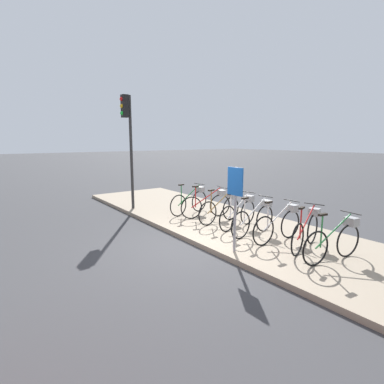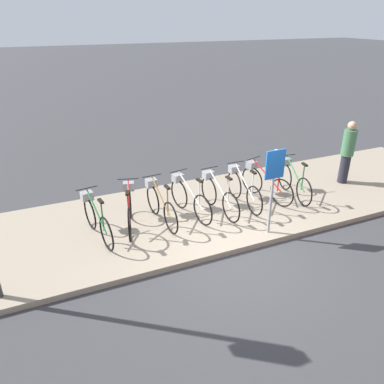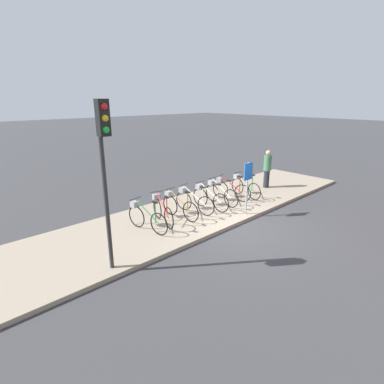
{
  "view_description": "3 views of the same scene",
  "coord_description": "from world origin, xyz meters",
  "views": [
    {
      "loc": [
        5.44,
        -4.19,
        2.56
      ],
      "look_at": [
        -1.04,
        0.57,
        1.16
      ],
      "focal_mm": 28.0,
      "sensor_mm": 36.0,
      "label": 1
    },
    {
      "loc": [
        -3.37,
        -5.4,
        4.37
      ],
      "look_at": [
        -0.37,
        1.5,
        0.79
      ],
      "focal_mm": 35.0,
      "sensor_mm": 36.0,
      "label": 2
    },
    {
      "loc": [
        -7.32,
        -5.69,
        4.06
      ],
      "look_at": [
        -1.0,
        1.07,
        1.17
      ],
      "focal_mm": 28.0,
      "sensor_mm": 36.0,
      "label": 3
    }
  ],
  "objects": [
    {
      "name": "sidewalk",
      "position": [
        0.0,
        1.77,
        0.06
      ],
      "size": [
        15.72,
        3.54,
        0.12
      ],
      "color": "gray",
      "rests_on": "ground_plane"
    },
    {
      "name": "ground_plane",
      "position": [
        0.0,
        0.0,
        0.0
      ],
      "size": [
        120.0,
        120.0,
        0.0
      ],
      "primitive_type": "plane",
      "color": "#38383A"
    },
    {
      "name": "parked_bicycle_7",
      "position": [
        2.48,
        1.6,
        0.57
      ],
      "size": [
        0.46,
        1.68,
        1.04
      ],
      "color": "black",
      "rests_on": "sidewalk"
    },
    {
      "name": "parked_bicycle_4",
      "position": [
        0.33,
        1.6,
        0.57
      ],
      "size": [
        0.46,
        1.69,
        1.04
      ],
      "color": "black",
      "rests_on": "sidewalk"
    },
    {
      "name": "parked_bicycle_6",
      "position": [
        1.72,
        1.77,
        0.57
      ],
      "size": [
        0.58,
        1.65,
        1.04
      ],
      "color": "black",
      "rests_on": "sidewalk"
    },
    {
      "name": "parked_bicycle_5",
      "position": [
        1.05,
        1.68,
        0.57
      ],
      "size": [
        0.46,
        1.7,
        1.04
      ],
      "color": "black",
      "rests_on": "sidewalk"
    },
    {
      "name": "parked_bicycle_2",
      "position": [
        -1.07,
        1.69,
        0.57
      ],
      "size": [
        0.46,
        1.69,
        1.04
      ],
      "color": "black",
      "rests_on": "sidewalk"
    },
    {
      "name": "parked_bicycle_3",
      "position": [
        -0.36,
        1.73,
        0.57
      ],
      "size": [
        0.48,
        1.67,
        1.04
      ],
      "color": "black",
      "rests_on": "sidewalk"
    },
    {
      "name": "sign_post",
      "position": [
        0.9,
        0.29,
        1.4
      ],
      "size": [
        0.44,
        0.07,
        1.87
      ],
      "color": "#99999E",
      "rests_on": "sidewalk"
    },
    {
      "name": "parked_bicycle_0",
      "position": [
        -2.5,
        1.59,
        0.57
      ],
      "size": [
        0.46,
        1.68,
        1.04
      ],
      "color": "black",
      "rests_on": "sidewalk"
    },
    {
      "name": "traffic_light",
      "position": [
        -4.35,
        0.25,
        2.94
      ],
      "size": [
        0.24,
        0.4,
        3.94
      ],
      "color": "#2D2D2D",
      "rests_on": "sidewalk"
    },
    {
      "name": "parked_bicycle_1",
      "position": [
        -1.75,
        1.74,
        0.57
      ],
      "size": [
        0.6,
        1.64,
        1.04
      ],
      "color": "black",
      "rests_on": "sidewalk"
    }
  ]
}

